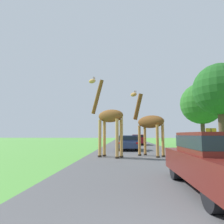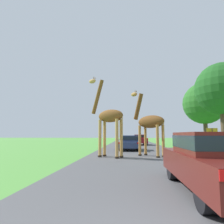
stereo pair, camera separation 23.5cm
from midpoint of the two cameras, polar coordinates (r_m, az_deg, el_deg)
road at (r=31.68m, az=5.05°, el=-8.95°), size 6.99×120.00×0.00m
giraffe_near_road at (r=12.76m, az=-1.51°, el=-2.01°), size 2.57×1.71×5.41m
giraffe_companion at (r=13.56m, az=10.01°, el=-3.07°), size 2.31×2.31×4.64m
car_lead_maroon at (r=5.83m, az=27.91°, el=-11.97°), size 1.91×4.56×1.48m
car_queue_right at (r=18.63m, az=4.34°, el=-8.59°), size 1.86×3.95×1.33m
car_queue_left at (r=27.90m, az=7.20°, el=-7.74°), size 1.74×4.26×1.40m
tree_left_edge at (r=30.32m, az=24.02°, el=2.20°), size 5.72×5.72×8.55m
tree_right_cluster at (r=21.90m, az=28.15°, el=5.67°), size 4.98×4.98×8.26m
sign_post at (r=15.08m, az=26.10°, el=-6.31°), size 0.70×0.08×1.85m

